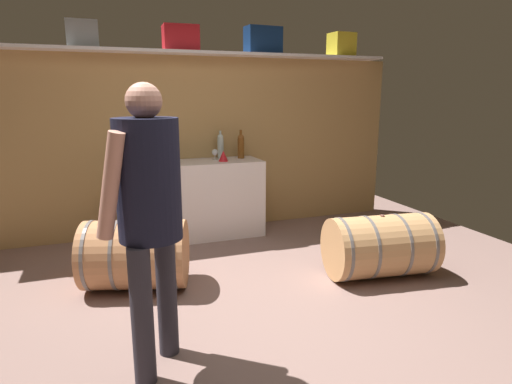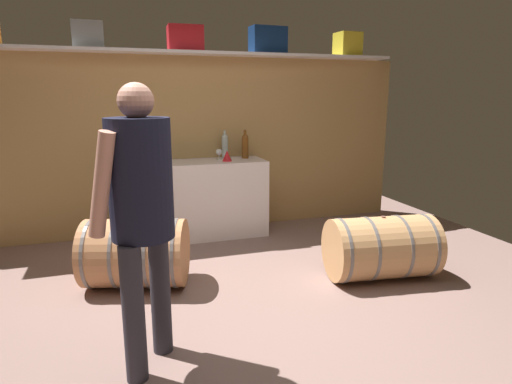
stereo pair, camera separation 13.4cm
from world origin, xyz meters
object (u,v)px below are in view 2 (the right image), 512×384
(red_funnel, at_px, (227,156))
(wine_barrel_far, at_px, (381,247))
(toolcase_yellow, at_px, (348,45))
(wine_barrel_near, at_px, (136,253))
(wine_bottle_clear, at_px, (225,145))
(tasting_cup, at_px, (127,217))
(toolcase_grey, at_px, (88,35))
(winemaker_pouring, at_px, (141,201))
(work_cabinet, at_px, (199,199))
(wine_glass, at_px, (219,152))
(toolcase_navy, at_px, (268,40))
(wine_bottle_amber, at_px, (245,146))
(toolcase_red, at_px, (185,39))

(red_funnel, xyz_separation_m, wine_barrel_far, (1.01, -1.59, -0.66))
(toolcase_yellow, relative_size, wine_barrel_near, 0.29)
(wine_bottle_clear, height_order, red_funnel, wine_bottle_clear)
(wine_bottle_clear, distance_m, tasting_cup, 1.83)
(wine_barrel_far, bearing_deg, red_funnel, 129.88)
(toolcase_grey, relative_size, wine_bottle_clear, 0.94)
(tasting_cup, bearing_deg, winemaker_pouring, -86.88)
(wine_bottle_clear, xyz_separation_m, tasting_cup, (-1.18, -1.34, -0.42))
(work_cabinet, xyz_separation_m, wine_bottle_clear, (0.36, 0.17, 0.59))
(wine_barrel_near, height_order, wine_barrel_far, wine_barrel_near)
(work_cabinet, xyz_separation_m, wine_glass, (0.27, 0.07, 0.53))
(toolcase_navy, distance_m, tasting_cup, 2.72)
(work_cabinet, relative_size, winemaker_pouring, 0.91)
(wine_barrel_near, bearing_deg, toolcase_yellow, 43.35)
(toolcase_navy, xyz_separation_m, red_funnel, (-0.58, -0.26, -1.30))
(work_cabinet, bearing_deg, toolcase_yellow, 5.15)
(toolcase_navy, distance_m, wine_glass, 1.43)
(toolcase_navy, height_order, wine_glass, toolcase_navy)
(red_funnel, distance_m, tasting_cup, 1.61)
(toolcase_grey, xyz_separation_m, winemaker_pouring, (0.31, -2.53, -1.19))
(red_funnel, bearing_deg, work_cabinet, 165.92)
(toolcase_yellow, relative_size, winemaker_pouring, 0.17)
(red_funnel, xyz_separation_m, wine_barrel_near, (-1.09, -1.09, -0.65))
(wine_bottle_amber, distance_m, wine_barrel_far, 2.05)
(wine_bottle_amber, bearing_deg, wine_bottle_clear, 158.51)
(red_funnel, bearing_deg, toolcase_yellow, 9.00)
(toolcase_red, xyz_separation_m, wine_barrel_near, (-0.70, -1.35, -1.93))
(work_cabinet, height_order, winemaker_pouring, winemaker_pouring)
(wine_bottle_amber, bearing_deg, winemaker_pouring, -118.82)
(toolcase_red, relative_size, toolcase_navy, 0.91)
(toolcase_navy, height_order, wine_barrel_far, toolcase_navy)
(toolcase_grey, xyz_separation_m, wine_bottle_amber, (1.65, -0.10, -1.19))
(red_funnel, bearing_deg, toolcase_grey, 169.53)
(wine_glass, bearing_deg, toolcase_grey, 175.57)
(toolcase_navy, relative_size, tasting_cup, 6.26)
(toolcase_navy, height_order, red_funnel, toolcase_navy)
(wine_bottle_clear, xyz_separation_m, red_funnel, (-0.04, -0.25, -0.09))
(work_cabinet, distance_m, wine_barrel_near, 1.41)
(wine_bottle_clear, bearing_deg, wine_glass, -134.75)
(toolcase_yellow, xyz_separation_m, wine_glass, (-1.68, -0.10, -1.26))
(toolcase_navy, height_order, tasting_cup, toolcase_navy)
(wine_barrel_near, xyz_separation_m, winemaker_pouring, (0.01, -1.19, 0.74))
(toolcase_grey, relative_size, winemaker_pouring, 0.18)
(wine_glass, relative_size, tasting_cup, 1.88)
(toolcase_red, height_order, wine_glass, toolcase_red)
(toolcase_red, xyz_separation_m, red_funnel, (0.39, -0.26, -1.28))
(wine_barrel_near, xyz_separation_m, tasting_cup, (-0.05, -0.00, 0.32))
(toolcase_grey, relative_size, red_funnel, 2.52)
(work_cabinet, distance_m, tasting_cup, 1.44)
(work_cabinet, height_order, tasting_cup, work_cabinet)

